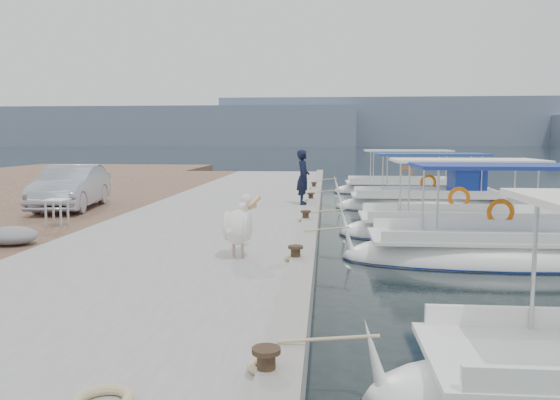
% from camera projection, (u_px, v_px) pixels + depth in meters
% --- Properties ---
extents(ground, '(400.00, 400.00, 0.00)m').
position_uv_depth(ground, '(317.00, 251.00, 13.67)').
color(ground, black).
rests_on(ground, ground).
extents(concrete_quay, '(6.00, 40.00, 0.50)m').
position_uv_depth(concrete_quay, '(233.00, 213.00, 18.84)').
color(concrete_quay, gray).
rests_on(concrete_quay, ground).
extents(quay_curb, '(0.44, 40.00, 0.12)m').
position_uv_depth(quay_curb, '(313.00, 205.00, 18.57)').
color(quay_curb, gray).
rests_on(quay_curb, concrete_quay).
extents(cobblestone_strip, '(4.00, 40.00, 0.50)m').
position_uv_depth(cobblestone_strip, '(93.00, 211.00, 19.26)').
color(cobblestone_strip, brown).
rests_on(cobblestone_strip, ground).
extents(distant_hills, '(330.00, 60.00, 18.00)m').
position_uv_depth(distant_hills, '(403.00, 126.00, 209.84)').
color(distant_hills, slate).
rests_on(distant_hills, ground).
extents(fishing_caique_b, '(7.25, 2.35, 2.83)m').
position_uv_depth(fishing_caique_b, '(501.00, 256.00, 12.50)').
color(fishing_caique_b, white).
rests_on(fishing_caique_b, ground).
extents(fishing_caique_c, '(6.79, 2.43, 2.83)m').
position_uv_depth(fishing_caique_c, '(457.00, 232.00, 15.73)').
color(fishing_caique_c, white).
rests_on(fishing_caique_c, ground).
extents(fishing_caique_d, '(7.11, 2.20, 2.83)m').
position_uv_depth(fishing_caique_d, '(427.00, 205.00, 21.74)').
color(fishing_caique_d, white).
rests_on(fishing_caique_d, ground).
extents(fishing_caique_e, '(7.17, 2.37, 2.83)m').
position_uv_depth(fishing_caique_e, '(403.00, 191.00, 28.15)').
color(fishing_caique_e, white).
rests_on(fishing_caique_e, ground).
extents(mooring_bollards, '(0.28, 20.28, 0.33)m').
position_uv_depth(mooring_bollards, '(306.00, 215.00, 15.10)').
color(mooring_bollards, black).
rests_on(mooring_bollards, concrete_quay).
extents(pelican, '(0.73, 1.56, 1.20)m').
position_uv_depth(pelican, '(239.00, 226.00, 10.64)').
color(pelican, tan).
rests_on(pelican, concrete_quay).
extents(fisherman, '(0.49, 0.72, 1.92)m').
position_uv_depth(fisherman, '(303.00, 177.00, 19.14)').
color(fisherman, black).
rests_on(fisherman, concrete_quay).
extents(parked_car, '(2.17, 4.56, 1.44)m').
position_uv_depth(parked_car, '(71.00, 187.00, 17.93)').
color(parked_car, '#ABB3C3').
rests_on(parked_car, cobblestone_strip).
extents(tarp_bundle, '(1.10, 0.90, 0.40)m').
position_uv_depth(tarp_bundle, '(12.00, 236.00, 11.90)').
color(tarp_bundle, gray).
rests_on(tarp_bundle, cobblestone_strip).
extents(folding_table, '(0.55, 0.55, 0.73)m').
position_uv_depth(folding_table, '(57.00, 207.00, 14.25)').
color(folding_table, silver).
rests_on(folding_table, cobblestone_strip).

